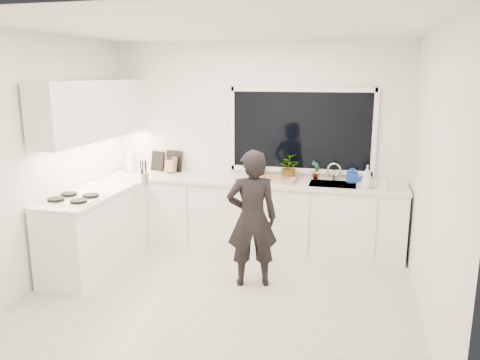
# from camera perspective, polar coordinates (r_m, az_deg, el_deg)

# --- Properties ---
(floor) EXTENTS (4.00, 3.50, 0.02)m
(floor) POSITION_cam_1_polar(r_m,az_deg,el_deg) (5.12, -2.32, -13.68)
(floor) COLOR beige
(floor) RESTS_ON ground
(wall_back) EXTENTS (4.00, 0.02, 2.70)m
(wall_back) POSITION_cam_1_polar(r_m,az_deg,el_deg) (6.36, 2.05, 4.45)
(wall_back) COLOR white
(wall_back) RESTS_ON ground
(wall_left) EXTENTS (0.02, 3.50, 2.70)m
(wall_left) POSITION_cam_1_polar(r_m,az_deg,el_deg) (5.58, -22.68, 2.29)
(wall_left) COLOR white
(wall_left) RESTS_ON ground
(wall_right) EXTENTS (0.02, 3.50, 2.70)m
(wall_right) POSITION_cam_1_polar(r_m,az_deg,el_deg) (4.54, 22.62, 0.07)
(wall_right) COLOR white
(wall_right) RESTS_ON ground
(ceiling) EXTENTS (4.00, 3.50, 0.02)m
(ceiling) POSITION_cam_1_polar(r_m,az_deg,el_deg) (4.61, -2.64, 18.23)
(ceiling) COLOR white
(ceiling) RESTS_ON wall_back
(window) EXTENTS (1.80, 0.02, 1.00)m
(window) POSITION_cam_1_polar(r_m,az_deg,el_deg) (6.20, 7.45, 6.01)
(window) COLOR black
(window) RESTS_ON wall_back
(base_cabinets_back) EXTENTS (3.92, 0.58, 0.88)m
(base_cabinets_back) POSITION_cam_1_polar(r_m,az_deg,el_deg) (6.26, 1.39, -4.21)
(base_cabinets_back) COLOR white
(base_cabinets_back) RESTS_ON floor
(base_cabinets_left) EXTENTS (0.58, 1.60, 0.88)m
(base_cabinets_left) POSITION_cam_1_polar(r_m,az_deg,el_deg) (5.90, -17.22, -5.91)
(base_cabinets_left) COLOR white
(base_cabinets_left) RESTS_ON floor
(countertop_back) EXTENTS (3.94, 0.62, 0.04)m
(countertop_back) POSITION_cam_1_polar(r_m,az_deg,el_deg) (6.14, 1.39, -0.13)
(countertop_back) COLOR silver
(countertop_back) RESTS_ON base_cabinets_back
(countertop_left) EXTENTS (0.62, 1.60, 0.04)m
(countertop_left) POSITION_cam_1_polar(r_m,az_deg,el_deg) (5.77, -17.52, -1.57)
(countertop_left) COLOR silver
(countertop_left) RESTS_ON base_cabinets_left
(upper_cabinets) EXTENTS (0.34, 2.10, 0.70)m
(upper_cabinets) POSITION_cam_1_polar(r_m,az_deg,el_deg) (5.98, -17.38, 8.17)
(upper_cabinets) COLOR white
(upper_cabinets) RESTS_ON wall_left
(sink) EXTENTS (0.58, 0.42, 0.14)m
(sink) POSITION_cam_1_polar(r_m,az_deg,el_deg) (6.02, 11.21, -0.93)
(sink) COLOR silver
(sink) RESTS_ON countertop_back
(faucet) EXTENTS (0.03, 0.03, 0.22)m
(faucet) POSITION_cam_1_polar(r_m,az_deg,el_deg) (6.18, 11.38, 0.94)
(faucet) COLOR silver
(faucet) RESTS_ON countertop_back
(stovetop) EXTENTS (0.56, 0.48, 0.03)m
(stovetop) POSITION_cam_1_polar(r_m,az_deg,el_deg) (5.49, -19.62, -2.07)
(stovetop) COLOR black
(stovetop) RESTS_ON countertop_left
(person) EXTENTS (0.63, 0.51, 1.51)m
(person) POSITION_cam_1_polar(r_m,az_deg,el_deg) (5.05, 1.47, -4.73)
(person) COLOR black
(person) RESTS_ON floor
(pizza_tray) EXTENTS (0.55, 0.43, 0.03)m
(pizza_tray) POSITION_cam_1_polar(r_m,az_deg,el_deg) (6.04, 4.54, -0.03)
(pizza_tray) COLOR #B3B3B7
(pizza_tray) RESTS_ON countertop_back
(pizza) EXTENTS (0.50, 0.38, 0.01)m
(pizza) POSITION_cam_1_polar(r_m,az_deg,el_deg) (6.04, 4.54, 0.13)
(pizza) COLOR #B62B18
(pizza) RESTS_ON pizza_tray
(watering_can) EXTENTS (0.18, 0.18, 0.13)m
(watering_can) POSITION_cam_1_polar(r_m,az_deg,el_deg) (6.14, 13.49, 0.34)
(watering_can) COLOR #1438C1
(watering_can) RESTS_ON countertop_back
(paper_towel_roll) EXTENTS (0.14, 0.14, 0.26)m
(paper_towel_roll) POSITION_cam_1_polar(r_m,az_deg,el_deg) (6.81, -13.13, 2.12)
(paper_towel_roll) COLOR white
(paper_towel_roll) RESTS_ON countertop_back
(knife_block) EXTENTS (0.15, 0.12, 0.22)m
(knife_block) POSITION_cam_1_polar(r_m,az_deg,el_deg) (6.60, -8.41, 1.82)
(knife_block) COLOR olive
(knife_block) RESTS_ON countertop_back
(utensil_crock) EXTENTS (0.16, 0.16, 0.16)m
(utensil_crock) POSITION_cam_1_polar(r_m,az_deg,el_deg) (5.92, -11.60, 0.11)
(utensil_crock) COLOR silver
(utensil_crock) RESTS_ON countertop_left
(picture_frame_large) EXTENTS (0.22, 0.09, 0.28)m
(picture_frame_large) POSITION_cam_1_polar(r_m,az_deg,el_deg) (6.78, -10.01, 2.31)
(picture_frame_large) COLOR black
(picture_frame_large) RESTS_ON countertop_back
(picture_frame_small) EXTENTS (0.25, 0.06, 0.30)m
(picture_frame_small) POSITION_cam_1_polar(r_m,az_deg,el_deg) (6.68, -8.03, 2.31)
(picture_frame_small) COLOR black
(picture_frame_small) RESTS_ON countertop_back
(herb_plants) EXTENTS (0.93, 0.38, 0.32)m
(herb_plants) POSITION_cam_1_polar(r_m,az_deg,el_deg) (6.19, 5.36, 1.56)
(herb_plants) COLOR #26662D
(herb_plants) RESTS_ON countertop_back
(soap_bottles) EXTENTS (0.32, 0.13, 0.28)m
(soap_bottles) POSITION_cam_1_polar(r_m,az_deg,el_deg) (5.83, 15.82, 0.18)
(soap_bottles) COLOR #D8BF66
(soap_bottles) RESTS_ON countertop_back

